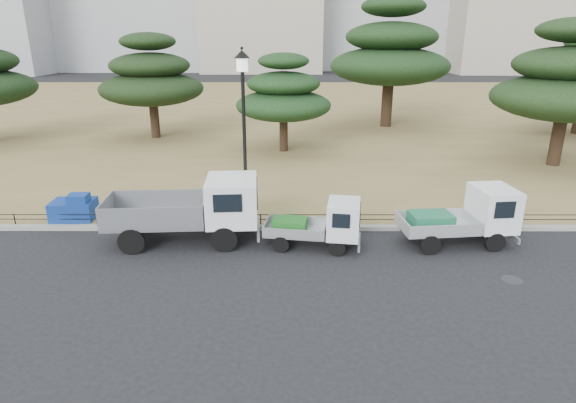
{
  "coord_description": "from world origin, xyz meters",
  "views": [
    {
      "loc": [
        0.03,
        -13.61,
        6.72
      ],
      "look_at": [
        0.0,
        2.0,
        1.3
      ],
      "focal_mm": 30.0,
      "sensor_mm": 36.0,
      "label": 1
    }
  ],
  "objects_px": {
    "truck_large": "(192,207)",
    "street_lamp": "(244,111)",
    "truck_kei_front": "(320,224)",
    "tarp_pile": "(74,209)",
    "truck_kei_rear": "(465,217)"
  },
  "relations": [
    {
      "from": "truck_kei_front",
      "to": "tarp_pile",
      "type": "height_order",
      "value": "truck_kei_front"
    },
    {
      "from": "truck_large",
      "to": "truck_kei_rear",
      "type": "distance_m",
      "value": 9.18
    },
    {
      "from": "truck_large",
      "to": "truck_kei_rear",
      "type": "xyz_separation_m",
      "value": [
        9.18,
        -0.19,
        -0.25
      ]
    },
    {
      "from": "street_lamp",
      "to": "tarp_pile",
      "type": "relative_size",
      "value": 3.84
    },
    {
      "from": "truck_large",
      "to": "tarp_pile",
      "type": "xyz_separation_m",
      "value": [
        -4.79,
        1.68,
        -0.67
      ]
    },
    {
      "from": "truck_kei_front",
      "to": "tarp_pile",
      "type": "relative_size",
      "value": 2.05
    },
    {
      "from": "truck_large",
      "to": "street_lamp",
      "type": "height_order",
      "value": "street_lamp"
    },
    {
      "from": "truck_kei_front",
      "to": "street_lamp",
      "type": "relative_size",
      "value": 0.53
    },
    {
      "from": "truck_large",
      "to": "truck_kei_front",
      "type": "relative_size",
      "value": 1.59
    },
    {
      "from": "truck_kei_front",
      "to": "truck_kei_rear",
      "type": "relative_size",
      "value": 0.84
    },
    {
      "from": "truck_large",
      "to": "truck_kei_rear",
      "type": "relative_size",
      "value": 1.34
    },
    {
      "from": "truck_kei_rear",
      "to": "street_lamp",
      "type": "bearing_deg",
      "value": 162.67
    },
    {
      "from": "truck_kei_front",
      "to": "truck_large",
      "type": "bearing_deg",
      "value": -178.16
    },
    {
      "from": "truck_large",
      "to": "street_lamp",
      "type": "distance_m",
      "value": 3.73
    },
    {
      "from": "truck_kei_rear",
      "to": "tarp_pile",
      "type": "xyz_separation_m",
      "value": [
        -13.97,
        1.87,
        -0.41
      ]
    }
  ]
}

